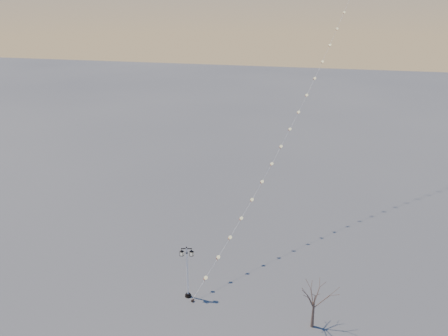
% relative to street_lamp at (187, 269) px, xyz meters
% --- Properties ---
extents(ground, '(300.00, 300.00, 0.00)m').
position_rel_street_lamp_xyz_m(ground, '(1.40, -1.40, -2.49)').
color(ground, '#4E4F4F').
rests_on(ground, ground).
extents(street_lamp, '(1.12, 0.58, 4.51)m').
position_rel_street_lamp_xyz_m(street_lamp, '(0.00, 0.00, 0.00)').
color(street_lamp, black).
rests_on(street_lamp, ground).
extents(bare_tree, '(2.32, 2.32, 3.85)m').
position_rel_street_lamp_xyz_m(bare_tree, '(9.80, -0.90, 0.18)').
color(bare_tree, brown).
rests_on(bare_tree, ground).
extents(kite_train, '(15.30, 44.15, 39.61)m').
position_rel_street_lamp_xyz_m(kite_train, '(7.92, 21.25, 17.22)').
color(kite_train, black).
rests_on(kite_train, ground).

